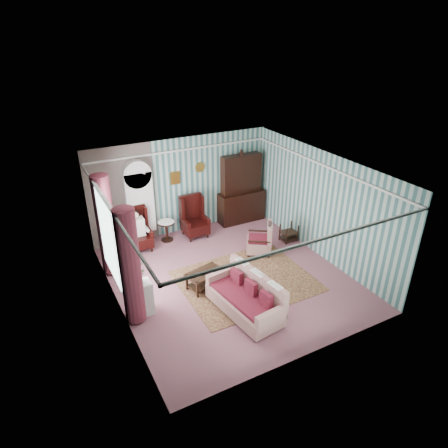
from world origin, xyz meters
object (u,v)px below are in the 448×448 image
dresser_hutch (242,187)px  plant_stand (140,299)px  wingback_left (137,230)px  wingback_right (195,217)px  round_side_table (167,231)px  bookcase (140,207)px  seated_woman (137,231)px  coffee_table (205,280)px  sofa (245,296)px  floral_armchair (259,238)px  nest_table (289,232)px

dresser_hutch → plant_stand: size_ratio=2.95×
dresser_hutch → wingback_left: size_ratio=1.89×
wingback_right → plant_stand: (-2.55, -2.75, -0.22)m
round_side_table → bookcase: bearing=159.7°
bookcase → seated_woman: size_ratio=1.90×
dresser_hutch → coffee_table: bearing=-133.2°
sofa → plant_stand: bearing=55.3°
wingback_right → floral_armchair: bearing=-55.5°
bookcase → seated_woman: bookcase is taller
plant_stand → floral_armchair: (3.73, 1.04, 0.06)m
wingback_left → wingback_right: same height
round_side_table → nest_table: (3.17, -1.70, -0.03)m
nest_table → coffee_table: (-3.19, -0.96, -0.05)m
coffee_table → dresser_hutch: bearing=46.8°
bookcase → round_side_table: (0.65, -0.24, -0.82)m
plant_stand → sofa: bearing=-27.4°
wingback_left → coffee_table: 2.70m
dresser_hutch → plant_stand: bearing=-144.9°
sofa → coffee_table: size_ratio=2.13×
dresser_hutch → floral_armchair: 2.19m
round_side_table → sofa: 3.97m
wingback_left → floral_armchair: bearing=-30.4°
plant_stand → floral_armchair: floral_armchair is taller
bookcase → plant_stand: bookcase is taller
dresser_hutch → floral_armchair: (-0.57, -1.98, -0.72)m
nest_table → floral_armchair: bearing=-171.8°
seated_woman → nest_table: size_ratio=2.19×
bookcase → wingback_left: bearing=-122.7°
wingback_left → sofa: wingback_left is taller
dresser_hutch → wingback_right: 1.86m
seated_woman → nest_table: 4.37m
wingback_left → coffee_table: bearing=-70.6°
round_side_table → plant_stand: (-1.70, -2.90, 0.10)m
plant_stand → coffee_table: plant_stand is taller
seated_woman → dresser_hutch: bearing=4.4°
wingback_right → coffee_table: size_ratio=1.40×
nest_table → wingback_left: bearing=159.2°
dresser_hutch → round_side_table: bearing=-177.4°
coffee_table → wingback_right: bearing=71.0°
round_side_table → plant_stand: size_ratio=0.75×
round_side_table → floral_armchair: size_ratio=0.65×
dresser_hutch → wingback_left: bearing=-175.6°
dresser_hutch → round_side_table: dresser_hutch is taller
wingback_right → coffee_table: (-0.87, -2.51, -0.41)m
bookcase → wingback_right: (1.50, -0.39, -0.50)m
seated_woman → plant_stand: 2.87m
dresser_hutch → wingback_right: dresser_hutch is taller
wingback_left → sofa: 4.00m
wingback_right → sofa: bearing=-97.7°
sofa → floral_armchair: 2.69m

